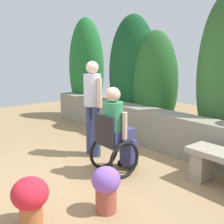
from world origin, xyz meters
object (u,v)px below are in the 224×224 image
(person_in_wheelchair, at_px, (116,134))
(flower_pot_red_accent, at_px, (30,198))
(flower_pot_purple_near, at_px, (106,186))
(person_standing_companion, at_px, (93,102))

(person_in_wheelchair, distance_m, flower_pot_red_accent, 1.66)
(person_in_wheelchair, bearing_deg, flower_pot_red_accent, -68.59)
(flower_pot_red_accent, bearing_deg, flower_pot_purple_near, 68.23)
(person_in_wheelchair, relative_size, flower_pot_red_accent, 2.49)
(person_standing_companion, distance_m, flower_pot_red_accent, 2.27)
(person_standing_companion, bearing_deg, person_in_wheelchair, 4.23)
(person_in_wheelchair, bearing_deg, flower_pot_purple_near, -40.71)
(person_standing_companion, relative_size, flower_pot_red_accent, 3.15)
(person_in_wheelchair, height_order, flower_pot_purple_near, person_in_wheelchair)
(flower_pot_red_accent, bearing_deg, person_standing_companion, 126.50)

